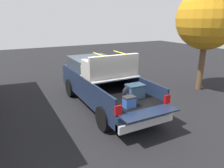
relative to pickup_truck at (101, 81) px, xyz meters
The scene contains 3 objects.
ground_plane 1.01m from the pickup_truck, behind, with size 40.00×40.00×0.00m, color black.
pickup_truck is the anchor object (origin of this frame).
tree_background 5.74m from the pickup_truck, 97.43° to the right, with size 2.85×2.85×4.86m.
Camera 1 is at (-7.17, 3.49, 3.43)m, focal length 33.54 mm.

